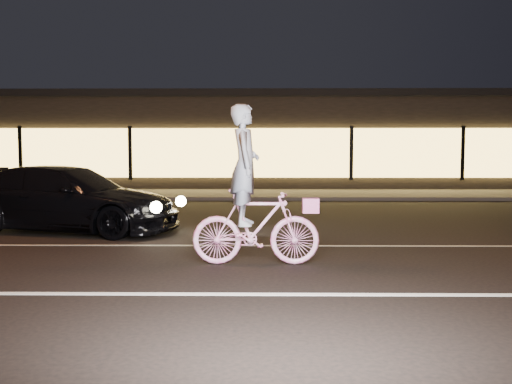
{
  "coord_description": "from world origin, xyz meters",
  "views": [
    {
      "loc": [
        0.92,
        -8.37,
        1.79
      ],
      "look_at": [
        0.81,
        0.6,
        1.1
      ],
      "focal_mm": 40.0,
      "sensor_mm": 36.0,
      "label": 1
    }
  ],
  "objects": [
    {
      "name": "ground",
      "position": [
        0.0,
        0.0,
        0.0
      ],
      "size": [
        90.0,
        90.0,
        0.0
      ],
      "primitive_type": "plane",
      "color": "black",
      "rests_on": "ground"
    },
    {
      "name": "sedan",
      "position": [
        -3.28,
        3.79,
        0.71
      ],
      "size": [
        5.19,
        3.05,
        1.41
      ],
      "rotation": [
        0.0,
        0.0,
        1.34
      ],
      "color": "black",
      "rests_on": "ground"
    },
    {
      "name": "lane_stripe_far",
      "position": [
        0.0,
        2.0,
        0.0
      ],
      "size": [
        60.0,
        0.1,
        0.01
      ],
      "primitive_type": "cube",
      "color": "gray",
      "rests_on": "ground"
    },
    {
      "name": "sidewalk",
      "position": [
        0.0,
        13.0,
        0.06
      ],
      "size": [
        30.0,
        4.0,
        0.12
      ],
      "primitive_type": "cube",
      "color": "#383533",
      "rests_on": "ground"
    },
    {
      "name": "cyclist",
      "position": [
        0.76,
        0.3,
        0.88
      ],
      "size": [
        1.96,
        0.67,
        2.46
      ],
      "rotation": [
        0.0,
        0.0,
        1.57
      ],
      "color": "#F02E96",
      "rests_on": "ground"
    },
    {
      "name": "lane_stripe_near",
      "position": [
        0.0,
        -1.5,
        0.0
      ],
      "size": [
        60.0,
        0.12,
        0.01
      ],
      "primitive_type": "cube",
      "color": "silver",
      "rests_on": "ground"
    },
    {
      "name": "storefront",
      "position": [
        0.0,
        18.97,
        2.15
      ],
      "size": [
        25.4,
        8.42,
        4.2
      ],
      "color": "black",
      "rests_on": "ground"
    }
  ]
}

